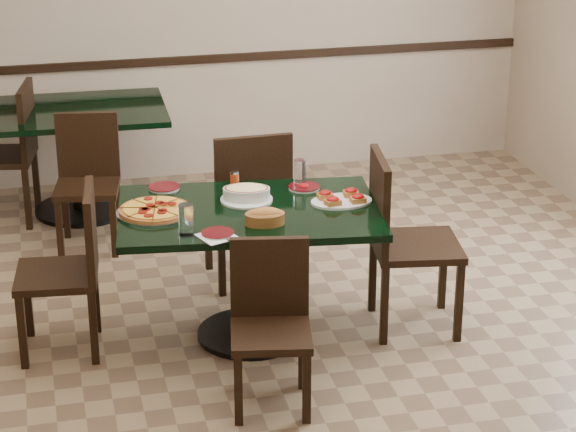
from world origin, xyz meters
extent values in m
plane|color=olive|center=(0.00, 0.00, 0.00)|extent=(5.50, 5.50, 0.00)
plane|color=tan|center=(0.00, -2.75, 1.40)|extent=(5.00, 0.00, 5.00)
cube|color=black|center=(0.00, 2.73, 0.90)|extent=(5.00, 0.03, 0.06)
cube|color=black|center=(-0.17, 0.04, 0.73)|extent=(1.46, 1.03, 0.04)
cylinder|color=black|center=(-0.17, 0.04, 0.35)|extent=(0.12, 0.12, 0.71)
cylinder|color=black|center=(-0.17, 0.04, 0.01)|extent=(0.59, 0.59, 0.03)
cube|color=black|center=(-0.95, 2.15, 0.73)|extent=(1.24, 0.92, 0.04)
cylinder|color=black|center=(-0.95, 2.15, 0.35)|extent=(0.13, 0.13, 0.71)
cylinder|color=black|center=(-0.95, 2.15, 0.01)|extent=(0.66, 0.66, 0.03)
cube|color=black|center=(-0.04, 0.79, 0.47)|extent=(0.47, 0.47, 0.04)
cube|color=black|center=(-0.03, 0.58, 0.73)|extent=(0.46, 0.06, 0.49)
cube|color=black|center=(0.15, 0.99, 0.22)|extent=(0.04, 0.04, 0.45)
cube|color=black|center=(0.16, 0.60, 0.22)|extent=(0.04, 0.04, 0.45)
cube|color=black|center=(-0.25, 0.98, 0.22)|extent=(0.04, 0.04, 0.45)
cube|color=black|center=(-0.23, 0.58, 0.22)|extent=(0.04, 0.04, 0.45)
cube|color=black|center=(-0.22, -0.70, 0.39)|extent=(0.44, 0.44, 0.04)
cube|color=black|center=(-0.19, -0.53, 0.61)|extent=(0.38, 0.11, 0.41)
cube|color=black|center=(-0.40, -0.83, 0.18)|extent=(0.05, 0.05, 0.37)
cube|color=black|center=(-0.35, -0.51, 0.18)|extent=(0.05, 0.05, 0.37)
cube|color=black|center=(-0.09, -0.88, 0.18)|extent=(0.05, 0.05, 0.37)
cube|color=black|center=(-0.03, -0.57, 0.18)|extent=(0.05, 0.05, 0.37)
cube|color=black|center=(0.74, -0.04, 0.48)|extent=(0.53, 0.53, 0.04)
cube|color=black|center=(0.53, -0.01, 0.75)|extent=(0.11, 0.47, 0.50)
cube|color=black|center=(0.91, -0.27, 0.23)|extent=(0.05, 0.05, 0.46)
cube|color=black|center=(0.51, -0.21, 0.23)|extent=(0.05, 0.05, 0.46)
cube|color=black|center=(0.97, 0.13, 0.23)|extent=(0.05, 0.05, 0.46)
cube|color=black|center=(0.57, 0.19, 0.23)|extent=(0.05, 0.05, 0.46)
cube|color=black|center=(-1.19, 0.12, 0.43)|extent=(0.46, 0.46, 0.04)
cube|color=black|center=(-1.00, 0.11, 0.68)|extent=(0.08, 0.43, 0.45)
cube|color=black|center=(-1.35, 0.32, 0.21)|extent=(0.04, 0.04, 0.41)
cube|color=black|center=(-0.99, 0.29, 0.21)|extent=(0.04, 0.04, 0.41)
cube|color=black|center=(-1.39, -0.04, 0.21)|extent=(0.04, 0.04, 0.41)
cube|color=black|center=(-1.02, -0.07, 0.21)|extent=(0.04, 0.04, 0.41)
cube|color=black|center=(-0.94, 1.49, 0.41)|extent=(0.46, 0.46, 0.04)
cube|color=black|center=(-0.91, 1.67, 0.64)|extent=(0.40, 0.11, 0.43)
cube|color=black|center=(-1.14, 1.35, 0.19)|extent=(0.05, 0.05, 0.39)
cube|color=black|center=(-1.08, 1.69, 0.19)|extent=(0.05, 0.05, 0.39)
cube|color=black|center=(-0.80, 1.30, 0.19)|extent=(0.05, 0.05, 0.39)
cube|color=black|center=(-0.74, 1.63, 0.19)|extent=(0.05, 0.05, 0.39)
cube|color=black|center=(-1.48, 2.12, 0.46)|extent=(0.52, 0.52, 0.04)
cube|color=black|center=(-1.28, 2.08, 0.71)|extent=(0.12, 0.44, 0.48)
cube|color=black|center=(-1.26, 2.28, 0.22)|extent=(0.05, 0.05, 0.44)
cube|color=black|center=(-1.32, 1.90, 0.22)|extent=(0.05, 0.05, 0.44)
cylinder|color=#BCBBC2|center=(-0.66, 0.10, 0.76)|extent=(0.40, 0.40, 0.01)
cylinder|color=#9A5621|center=(-0.66, 0.10, 0.77)|extent=(0.37, 0.37, 0.02)
cylinder|color=gold|center=(-0.66, 0.10, 0.78)|extent=(0.33, 0.33, 0.01)
cylinder|color=silver|center=(-0.16, 0.16, 0.76)|extent=(0.28, 0.28, 0.01)
ellipsoid|color=#FCEAAD|center=(-0.16, 0.16, 0.82)|extent=(0.25, 0.19, 0.04)
ellipsoid|color=#AA6F2F|center=(-0.13, -0.18, 0.81)|extent=(0.18, 0.10, 0.07)
cylinder|color=silver|center=(-0.39, -0.27, 0.76)|extent=(0.16, 0.16, 0.01)
cylinder|color=#380308|center=(-0.39, -0.27, 0.76)|extent=(0.16, 0.16, 0.00)
cylinder|color=silver|center=(0.19, 0.27, 0.76)|extent=(0.17, 0.17, 0.01)
cylinder|color=#380308|center=(0.19, 0.27, 0.76)|extent=(0.18, 0.18, 0.00)
ellipsoid|color=#A20808|center=(0.19, 0.27, 0.77)|extent=(0.05, 0.05, 0.03)
cylinder|color=silver|center=(-0.57, 0.45, 0.76)|extent=(0.17, 0.17, 0.01)
cylinder|color=#380308|center=(-0.57, 0.45, 0.76)|extent=(0.18, 0.18, 0.00)
cube|color=white|center=(-0.40, -0.29, 0.75)|extent=(0.22, 0.22, 0.00)
cube|color=#BCBBC2|center=(-0.38, -0.29, 0.76)|extent=(0.07, 0.15, 0.00)
cylinder|color=white|center=(0.18, 0.35, 0.82)|extent=(0.07, 0.07, 0.14)
cylinder|color=white|center=(-0.54, -0.23, 0.83)|extent=(0.07, 0.07, 0.16)
cylinder|color=#B34413|center=(-0.18, 0.40, 0.79)|extent=(0.05, 0.05, 0.08)
cylinder|color=#BCBBC2|center=(-0.18, 0.40, 0.83)|extent=(0.05, 0.05, 0.01)
camera|label=1|loc=(-1.23, -5.36, 2.90)|focal=70.00mm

